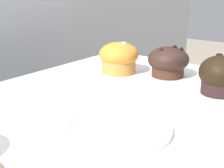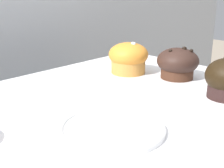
{
  "view_description": "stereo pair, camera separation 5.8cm",
  "coord_description": "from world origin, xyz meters",
  "px_view_note": "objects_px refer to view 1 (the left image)",
  "views": [
    {
      "loc": [
        -0.34,
        -0.33,
        1.17
      ],
      "look_at": [
        0.1,
        0.01,
        0.99
      ],
      "focal_mm": 50.0,
      "sensor_mm": 36.0,
      "label": 1
    },
    {
      "loc": [
        -0.3,
        -0.37,
        1.17
      ],
      "look_at": [
        0.1,
        0.01,
        0.99
      ],
      "focal_mm": 50.0,
      "sensor_mm": 36.0,
      "label": 2
    }
  ],
  "objects_px": {
    "muffin_back_left": "(119,58)",
    "muffin_front_left": "(220,76)",
    "serving_plate": "(119,128)",
    "muffin_back_right": "(168,62)"
  },
  "relations": [
    {
      "from": "serving_plate",
      "to": "muffin_front_left",
      "type": "bearing_deg",
      "value": -13.02
    },
    {
      "from": "muffin_front_left",
      "to": "serving_plate",
      "type": "distance_m",
      "value": 0.28
    },
    {
      "from": "muffin_back_left",
      "to": "serving_plate",
      "type": "xyz_separation_m",
      "value": [
        -0.27,
        -0.2,
        -0.04
      ]
    },
    {
      "from": "muffin_back_right",
      "to": "muffin_front_left",
      "type": "relative_size",
      "value": 1.15
    },
    {
      "from": "muffin_back_left",
      "to": "muffin_back_right",
      "type": "xyz_separation_m",
      "value": [
        0.05,
        -0.12,
        -0.0
      ]
    },
    {
      "from": "muffin_back_left",
      "to": "serving_plate",
      "type": "distance_m",
      "value": 0.34
    },
    {
      "from": "muffin_back_left",
      "to": "muffin_front_left",
      "type": "height_order",
      "value": "same"
    },
    {
      "from": "muffin_back_left",
      "to": "muffin_front_left",
      "type": "xyz_separation_m",
      "value": [
        -0.0,
        -0.27,
        -0.0
      ]
    },
    {
      "from": "muffin_back_left",
      "to": "serving_plate",
      "type": "relative_size",
      "value": 0.6
    },
    {
      "from": "muffin_front_left",
      "to": "muffin_back_left",
      "type": "bearing_deg",
      "value": 89.67
    }
  ]
}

